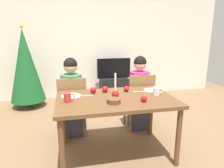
% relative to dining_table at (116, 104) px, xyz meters
% --- Properties ---
extents(ground_plane, '(7.68, 7.68, 0.00)m').
position_rel_dining_table_xyz_m(ground_plane, '(0.00, 0.00, -0.67)').
color(ground_plane, brown).
extents(back_wall, '(6.40, 0.10, 2.60)m').
position_rel_dining_table_xyz_m(back_wall, '(0.00, 2.60, 0.63)').
color(back_wall, silver).
rests_on(back_wall, ground).
extents(dining_table, '(1.40, 0.90, 0.75)m').
position_rel_dining_table_xyz_m(dining_table, '(0.00, 0.00, 0.00)').
color(dining_table, brown).
rests_on(dining_table, ground).
extents(chair_left, '(0.40, 0.40, 0.90)m').
position_rel_dining_table_xyz_m(chair_left, '(-0.51, 0.61, -0.15)').
color(chair_left, olive).
rests_on(chair_left, ground).
extents(chair_right, '(0.40, 0.40, 0.90)m').
position_rel_dining_table_xyz_m(chair_right, '(0.53, 0.61, -0.15)').
color(chair_right, olive).
rests_on(chair_right, ground).
extents(person_left_child, '(0.30, 0.30, 1.17)m').
position_rel_dining_table_xyz_m(person_left_child, '(-0.51, 0.64, -0.10)').
color(person_left_child, '#33384C').
rests_on(person_left_child, ground).
extents(person_right_child, '(0.30, 0.30, 1.17)m').
position_rel_dining_table_xyz_m(person_right_child, '(0.53, 0.64, -0.10)').
color(person_right_child, '#33384C').
rests_on(person_right_child, ground).
extents(tv_stand, '(0.64, 0.40, 0.48)m').
position_rel_dining_table_xyz_m(tv_stand, '(0.50, 2.30, -0.43)').
color(tv_stand, black).
rests_on(tv_stand, ground).
extents(tv, '(0.79, 0.05, 0.46)m').
position_rel_dining_table_xyz_m(tv, '(0.50, 2.30, 0.04)').
color(tv, black).
rests_on(tv, tv_stand).
extents(christmas_tree, '(0.69, 0.69, 1.68)m').
position_rel_dining_table_xyz_m(christmas_tree, '(-1.38, 2.07, 0.20)').
color(christmas_tree, brown).
rests_on(christmas_tree, ground).
extents(candle_centerpiece, '(0.09, 0.09, 0.30)m').
position_rel_dining_table_xyz_m(candle_centerpiece, '(-0.01, -0.01, 0.15)').
color(candle_centerpiece, red).
rests_on(candle_centerpiece, dining_table).
extents(plate_left, '(0.24, 0.24, 0.01)m').
position_rel_dining_table_xyz_m(plate_left, '(-0.52, 0.16, 0.09)').
color(plate_left, white).
rests_on(plate_left, dining_table).
extents(plate_right, '(0.20, 0.20, 0.01)m').
position_rel_dining_table_xyz_m(plate_right, '(0.54, 0.20, 0.09)').
color(plate_right, white).
rests_on(plate_right, dining_table).
extents(mug_left, '(0.13, 0.08, 0.10)m').
position_rel_dining_table_xyz_m(mug_left, '(-0.56, -0.04, 0.14)').
color(mug_left, '#B72D2D').
rests_on(mug_left, dining_table).
extents(mug_right, '(0.14, 0.09, 0.10)m').
position_rel_dining_table_xyz_m(mug_right, '(0.52, 0.00, 0.13)').
color(mug_right, silver).
rests_on(mug_right, dining_table).
extents(fork_left, '(0.18, 0.06, 0.01)m').
position_rel_dining_table_xyz_m(fork_left, '(-0.34, 0.16, 0.09)').
color(fork_left, silver).
rests_on(fork_left, dining_table).
extents(fork_right, '(0.18, 0.04, 0.01)m').
position_rel_dining_table_xyz_m(fork_right, '(0.37, 0.18, 0.09)').
color(fork_right, silver).
rests_on(fork_right, dining_table).
extents(bowl_walnuts, '(0.16, 0.16, 0.05)m').
position_rel_dining_table_xyz_m(bowl_walnuts, '(-0.06, -0.18, 0.11)').
color(bowl_walnuts, brown).
rests_on(bowl_walnuts, dining_table).
extents(apple_near_candle, '(0.07, 0.07, 0.07)m').
position_rel_dining_table_xyz_m(apple_near_candle, '(0.20, 0.23, 0.12)').
color(apple_near_candle, '#AB191F').
rests_on(apple_near_candle, dining_table).
extents(apple_by_left_plate, '(0.08, 0.08, 0.08)m').
position_rel_dining_table_xyz_m(apple_by_left_plate, '(-0.08, 0.26, 0.12)').
color(apple_by_left_plate, '#AE161F').
rests_on(apple_by_left_plate, dining_table).
extents(apple_by_right_mug, '(0.08, 0.08, 0.08)m').
position_rel_dining_table_xyz_m(apple_by_right_mug, '(0.28, -0.22, 0.12)').
color(apple_by_right_mug, red).
rests_on(apple_by_right_mug, dining_table).
extents(apple_far_edge, '(0.08, 0.08, 0.08)m').
position_rel_dining_table_xyz_m(apple_far_edge, '(-0.24, 0.25, 0.12)').
color(apple_far_edge, '#AF1419').
rests_on(apple_far_edge, dining_table).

